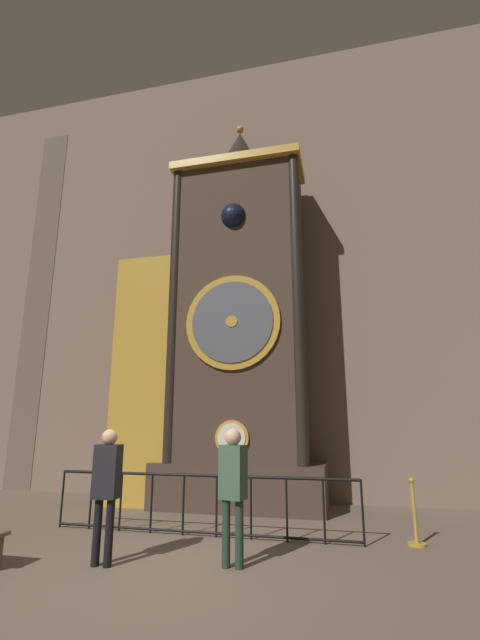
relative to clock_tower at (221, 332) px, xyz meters
name	(u,v)px	position (x,y,z in m)	size (l,w,h in m)	color
ground_plane	(154,574)	(0.40, -4.29, -3.97)	(28.00, 28.00, 0.00)	brown
cathedral_back_wall	(245,261)	(0.32, 1.19, 2.28)	(24.00, 0.32, 12.51)	#7A6656
clock_tower	(221,332)	(0.00, 0.00, 0.00)	(4.95, 1.77, 9.68)	#423328
railing_fence	(200,501)	(0.37, -2.43, -3.42)	(5.34, 0.05, 0.98)	black
visitor_near	(107,481)	(-0.39, -4.19, -2.91)	(0.35, 0.24, 1.75)	black
visitor_far	(233,481)	(1.31, -3.85, -2.90)	(0.39, 0.31, 1.75)	#213427
stanchion_post	(415,523)	(3.80, -2.17, -3.65)	(0.28, 0.28, 0.99)	#B28E33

